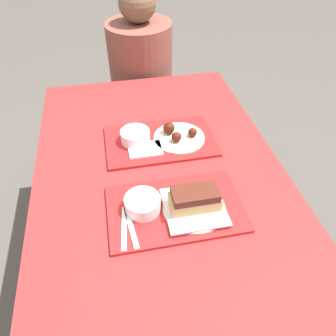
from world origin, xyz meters
The scene contains 14 objects.
ground_plane centered at (0.00, 0.00, 0.00)m, with size 12.00×12.00×0.00m, color #4C4742.
picnic_table centered at (0.00, 0.00, 0.64)m, with size 0.95×1.50×0.73m.
picnic_bench_far centered at (0.00, 0.97, 0.38)m, with size 0.90×0.28×0.44m.
tray_near centered at (0.02, -0.20, 0.74)m, with size 0.46×0.29×0.01m.
tray_far centered at (0.03, 0.18, 0.74)m, with size 0.46×0.29×0.01m.
bowl_coleslaw_near centered at (-0.09, -0.18, 0.77)m, with size 0.12×0.12×0.05m.
brisket_sandwich_plate centered at (0.08, -0.22, 0.78)m, with size 0.21×0.21×0.09m.
plastic_fork_near centered at (-0.16, -0.25, 0.75)m, with size 0.04×0.17×0.00m.
plastic_knife_near centered at (-0.14, -0.25, 0.75)m, with size 0.03×0.17×0.00m.
condiment_packet centered at (-0.01, -0.13, 0.75)m, with size 0.04×0.03×0.01m.
bowl_coleslaw_far centered at (-0.07, 0.19, 0.77)m, with size 0.12×0.12×0.05m.
wings_plate_far centered at (0.11, 0.18, 0.76)m, with size 0.22×0.22×0.06m.
napkin_far centered at (-0.04, 0.12, 0.75)m, with size 0.13×0.09×0.01m.
person_seated_across centered at (0.06, 0.97, 0.74)m, with size 0.38×0.38×0.72m.
Camera 1 is at (-0.15, -0.90, 1.60)m, focal length 35.00 mm.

